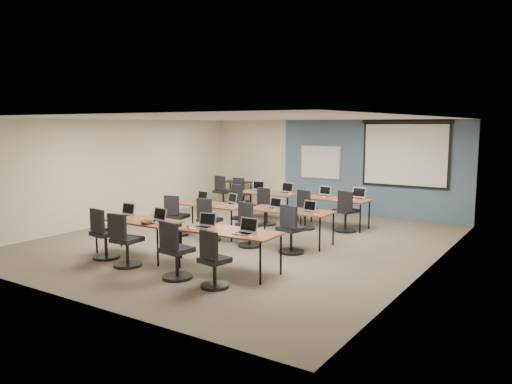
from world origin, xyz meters
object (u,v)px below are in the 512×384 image
Objects in this scene: task_chair_4 at (177,219)px; laptop_7 at (308,209)px; whiteboard at (320,163)px; laptop_9 at (286,190)px; task_chair_6 at (248,228)px; task_chair_1 at (125,245)px; task_chair_0 at (104,238)px; laptop_2 at (205,224)px; task_chair_10 at (305,213)px; laptop_5 at (231,201)px; training_table_back_right at (335,200)px; laptop_10 at (324,193)px; training_table_front_right at (229,233)px; task_chair_3 at (213,264)px; training_table_mid_left at (211,206)px; task_chair_5 at (208,223)px; utility_table at (237,184)px; task_chair_9 at (266,210)px; task_chair_8 at (239,205)px; training_table_back_left at (268,195)px; task_chair_11 at (345,215)px; laptop_1 at (157,218)px; spare_chair_b at (223,195)px; laptop_0 at (125,213)px; laptop_6 at (274,206)px; laptop_11 at (357,196)px; training_table_front_left at (137,221)px; task_chair_7 at (290,233)px; training_table_mid_right at (290,212)px; task_chair_2 at (175,255)px; laptop_8 at (257,188)px.

laptop_7 is (3.02, 0.77, 0.40)m from task_chair_4.
whiteboard is 4.12× the size of laptop_7.
task_chair_6 is at bearing -67.59° from laptop_9.
task_chair_1 reaches higher than laptop_7.
laptop_2 is at bearing 25.96° from task_chair_0.
task_chair_4 is 3.12m from task_chair_10.
task_chair_6 is (1.04, -0.79, -0.39)m from laptop_5.
laptop_10 reaches higher than training_table_back_right.
laptop_7 is (0.30, 2.40, 0.10)m from training_table_front_right.
laptop_2 reaches higher than task_chair_3.
training_table_mid_left is 1.85× the size of task_chair_4.
task_chair_5 reaches higher than utility_table.
laptop_2 reaches higher than task_chair_9.
training_table_front_right is at bearing 21.24° from task_chair_1.
task_chair_8 is at bearing -51.60° from utility_table.
laptop_2 is at bearing -69.78° from training_table_back_left.
laptop_10 is at bearing 161.92° from task_chair_11.
laptop_1 reaches higher than training_table_mid_left.
task_chair_10 reaches higher than task_chair_9.
task_chair_10 reaches higher than laptop_1.
task_chair_9 is at bearing 111.28° from training_table_front_right.
task_chair_11 is at bearing -39.58° from training_table_back_right.
spare_chair_b is (0.08, -0.87, -0.24)m from utility_table.
training_table_back_right is 5.21m from laptop_0.
training_table_mid_left is at bearing -161.99° from laptop_6.
laptop_11 is at bearing 8.84° from laptop_9.
task_chair_11 reaches higher than training_table_mid_left.
task_chair_1 is 3.19× the size of laptop_7.
task_chair_7 reaches higher than training_table_front_left.
laptop_0 reaches higher than task_chair_9.
laptop_9 reaches higher than task_chair_7.
training_table_front_right is at bearing -64.50° from task_chair_10.
laptop_5 is at bearing 98.44° from laptop_1.
task_chair_6 is 1.32m from laptop_7.
laptop_7 is (2.79, 3.06, 0.38)m from task_chair_0.
laptop_1 is at bearing -106.66° from task_chair_6.
task_chair_3 is (0.39, -5.42, -0.30)m from training_table_back_right.
training_table_mid_right is 1.11× the size of training_table_back_left.
task_chair_11 reaches higher than utility_table.
laptop_0 is 5.70m from laptop_11.
task_chair_2 reaches higher than task_chair_9.
task_chair_6 reaches higher than utility_table.
training_table_front_right is at bearing 67.60° from task_chair_2.
utility_table is at bearing 108.36° from training_table_front_left.
task_chair_2 is 5.95m from laptop_8.
training_table_mid_right is 1.89× the size of task_chair_9.
whiteboard reaches higher than laptop_10.
laptop_8 reaches higher than laptop_5.
spare_chair_b is (-2.00, 5.40, -0.26)m from training_table_front_left.
laptop_6 is (1.46, -2.10, 0.11)m from training_table_back_left.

